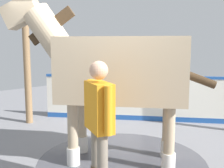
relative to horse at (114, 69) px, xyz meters
name	(u,v)px	position (x,y,z in m)	size (l,w,h in m)	color
ground_plane	(119,161)	(-0.09, -0.04, -1.48)	(16.00, 16.00, 0.02)	gray
wet_patch	(122,160)	(-0.10, -0.08, -1.47)	(2.69, 2.69, 0.00)	#4C4C54
barrier_wall	(133,100)	(1.39, -2.00, -0.96)	(3.52, 2.76, 1.11)	silver
roof_post_near	(27,64)	(2.94, -0.04, -0.06)	(0.16, 0.16, 2.81)	olive
horse	(114,69)	(0.00, 0.00, 0.00)	(2.74, 2.25, 2.64)	tan
handler	(99,120)	(-0.61, 0.84, -0.51)	(0.63, 0.38, 1.66)	#47331E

